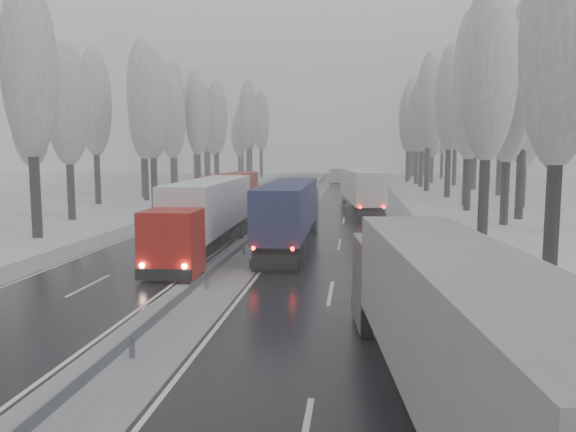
% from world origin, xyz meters
% --- Properties ---
extents(ground, '(260.00, 260.00, 0.00)m').
position_xyz_m(ground, '(0.00, 0.00, 0.00)').
color(ground, white).
rests_on(ground, ground).
extents(carriageway_right, '(7.50, 200.00, 0.03)m').
position_xyz_m(carriageway_right, '(5.25, 30.00, 0.01)').
color(carriageway_right, black).
rests_on(carriageway_right, ground).
extents(carriageway_left, '(7.50, 200.00, 0.03)m').
position_xyz_m(carriageway_left, '(-5.25, 30.00, 0.01)').
color(carriageway_left, black).
rests_on(carriageway_left, ground).
extents(median_slush, '(3.00, 200.00, 0.04)m').
position_xyz_m(median_slush, '(0.00, 30.00, 0.02)').
color(median_slush, '#9A9DA2').
rests_on(median_slush, ground).
extents(shoulder_right, '(2.40, 200.00, 0.04)m').
position_xyz_m(shoulder_right, '(10.20, 30.00, 0.02)').
color(shoulder_right, '#9A9DA2').
rests_on(shoulder_right, ground).
extents(shoulder_left, '(2.40, 200.00, 0.04)m').
position_xyz_m(shoulder_left, '(-10.20, 30.00, 0.02)').
color(shoulder_left, '#9A9DA2').
rests_on(shoulder_left, ground).
extents(median_guardrail, '(0.12, 200.00, 0.76)m').
position_xyz_m(median_guardrail, '(0.00, 29.99, 0.60)').
color(median_guardrail, slate).
rests_on(median_guardrail, ground).
extents(tree_16, '(3.60, 3.60, 16.53)m').
position_xyz_m(tree_16, '(15.04, 15.67, 10.67)').
color(tree_16, black).
rests_on(tree_16, ground).
extents(tree_18, '(3.60, 3.60, 16.58)m').
position_xyz_m(tree_18, '(14.51, 27.03, 10.70)').
color(tree_18, black).
rests_on(tree_18, ground).
extents(tree_19, '(3.60, 3.60, 14.57)m').
position_xyz_m(tree_19, '(20.02, 31.03, 9.42)').
color(tree_19, black).
rests_on(tree_19, ground).
extents(tree_20, '(3.60, 3.60, 15.71)m').
position_xyz_m(tree_20, '(17.90, 35.17, 10.14)').
color(tree_20, black).
rests_on(tree_20, ground).
extents(tree_21, '(3.60, 3.60, 18.62)m').
position_xyz_m(tree_21, '(20.12, 39.17, 12.00)').
color(tree_21, black).
rests_on(tree_21, ground).
extents(tree_22, '(3.60, 3.60, 15.86)m').
position_xyz_m(tree_22, '(17.02, 45.60, 10.24)').
color(tree_22, black).
rests_on(tree_22, ground).
extents(tree_23, '(3.60, 3.60, 13.55)m').
position_xyz_m(tree_23, '(23.31, 49.60, 8.77)').
color(tree_23, black).
rests_on(tree_23, ground).
extents(tree_24, '(3.60, 3.60, 20.49)m').
position_xyz_m(tree_24, '(17.90, 51.02, 13.19)').
color(tree_24, black).
rests_on(tree_24, ground).
extents(tree_25, '(3.60, 3.60, 19.44)m').
position_xyz_m(tree_25, '(24.81, 55.02, 12.52)').
color(tree_25, black).
rests_on(tree_25, ground).
extents(tree_26, '(3.60, 3.60, 18.78)m').
position_xyz_m(tree_26, '(17.56, 61.27, 12.10)').
color(tree_26, black).
rests_on(tree_26, ground).
extents(tree_27, '(3.60, 3.60, 17.62)m').
position_xyz_m(tree_27, '(24.72, 65.27, 11.36)').
color(tree_27, black).
rests_on(tree_27, ground).
extents(tree_28, '(3.60, 3.60, 19.62)m').
position_xyz_m(tree_28, '(16.34, 71.95, 12.64)').
color(tree_28, black).
rests_on(tree_28, ground).
extents(tree_29, '(3.60, 3.60, 18.11)m').
position_xyz_m(tree_29, '(23.71, 75.95, 11.67)').
color(tree_29, black).
rests_on(tree_29, ground).
extents(tree_30, '(3.60, 3.60, 17.86)m').
position_xyz_m(tree_30, '(16.56, 81.70, 11.52)').
color(tree_30, black).
rests_on(tree_30, ground).
extents(tree_31, '(3.60, 3.60, 18.58)m').
position_xyz_m(tree_31, '(22.48, 85.70, 11.97)').
color(tree_31, black).
rests_on(tree_31, ground).
extents(tree_32, '(3.60, 3.60, 17.33)m').
position_xyz_m(tree_32, '(16.63, 89.21, 11.18)').
color(tree_32, black).
rests_on(tree_32, ground).
extents(tree_33, '(3.60, 3.60, 14.33)m').
position_xyz_m(tree_33, '(19.77, 93.21, 9.26)').
color(tree_33, black).
rests_on(tree_33, ground).
extents(tree_34, '(3.60, 3.60, 17.63)m').
position_xyz_m(tree_34, '(15.73, 96.32, 11.37)').
color(tree_34, black).
rests_on(tree_34, ground).
extents(tree_35, '(3.60, 3.60, 18.25)m').
position_xyz_m(tree_35, '(24.94, 100.32, 11.77)').
color(tree_35, black).
rests_on(tree_35, ground).
extents(tree_36, '(3.60, 3.60, 20.23)m').
position_xyz_m(tree_36, '(17.04, 106.16, 13.02)').
color(tree_36, black).
rests_on(tree_36, ground).
extents(tree_37, '(3.60, 3.60, 16.37)m').
position_xyz_m(tree_37, '(24.02, 110.16, 10.56)').
color(tree_37, black).
rests_on(tree_37, ground).
extents(tree_38, '(3.60, 3.60, 17.97)m').
position_xyz_m(tree_38, '(18.73, 116.73, 11.59)').
color(tree_38, black).
rests_on(tree_38, ground).
extents(tree_39, '(3.60, 3.60, 16.19)m').
position_xyz_m(tree_39, '(21.55, 120.73, 10.45)').
color(tree_39, black).
rests_on(tree_39, ground).
extents(tree_58, '(3.60, 3.60, 17.21)m').
position_xyz_m(tree_58, '(-15.13, 24.57, 11.10)').
color(tree_58, black).
rests_on(tree_58, ground).
extents(tree_60, '(3.60, 3.60, 14.84)m').
position_xyz_m(tree_60, '(-17.75, 34.20, 9.59)').
color(tree_60, black).
rests_on(tree_60, ground).
extents(tree_61, '(3.60, 3.60, 13.95)m').
position_xyz_m(tree_61, '(-23.52, 38.20, 9.02)').
color(tree_61, black).
rests_on(tree_61, ground).
extents(tree_62, '(3.60, 3.60, 16.04)m').
position_xyz_m(tree_62, '(-13.94, 43.73, 10.36)').
color(tree_62, black).
rests_on(tree_62, ground).
extents(tree_63, '(3.60, 3.60, 16.88)m').
position_xyz_m(tree_63, '(-21.85, 47.73, 10.89)').
color(tree_63, black).
rests_on(tree_63, ground).
extents(tree_64, '(3.60, 3.60, 15.42)m').
position_xyz_m(tree_64, '(-18.26, 52.71, 9.96)').
color(tree_64, black).
rests_on(tree_64, ground).
extents(tree_65, '(3.60, 3.60, 19.48)m').
position_xyz_m(tree_65, '(-20.05, 56.71, 12.55)').
color(tree_65, black).
rests_on(tree_65, ground).
extents(tree_66, '(3.60, 3.60, 15.23)m').
position_xyz_m(tree_66, '(-18.16, 62.35, 9.84)').
color(tree_66, black).
rests_on(tree_66, ground).
extents(tree_67, '(3.60, 3.60, 17.09)m').
position_xyz_m(tree_67, '(-19.54, 66.35, 11.03)').
color(tree_67, black).
rests_on(tree_67, ground).
extents(tree_68, '(3.60, 3.60, 16.65)m').
position_xyz_m(tree_68, '(-16.58, 69.11, 10.75)').
color(tree_68, black).
rests_on(tree_68, ground).
extents(tree_69, '(3.60, 3.60, 19.35)m').
position_xyz_m(tree_69, '(-21.42, 73.11, 12.46)').
color(tree_69, black).
rests_on(tree_69, ground).
extents(tree_70, '(3.60, 3.60, 17.09)m').
position_xyz_m(tree_70, '(-16.33, 79.19, 11.03)').
color(tree_70, black).
rests_on(tree_70, ground).
extents(tree_71, '(3.60, 3.60, 19.61)m').
position_xyz_m(tree_71, '(-21.09, 83.19, 12.63)').
color(tree_71, black).
rests_on(tree_71, ground).
extents(tree_72, '(3.60, 3.60, 15.11)m').
position_xyz_m(tree_72, '(-18.93, 88.54, 9.76)').
color(tree_72, black).
rests_on(tree_72, ground).
extents(tree_73, '(3.60, 3.60, 17.22)m').
position_xyz_m(tree_73, '(-21.82, 92.54, 11.11)').
color(tree_73, black).
rests_on(tree_73, ground).
extents(tree_74, '(3.60, 3.60, 19.68)m').
position_xyz_m(tree_74, '(-15.07, 99.33, 12.67)').
color(tree_74, black).
rests_on(tree_74, ground).
extents(tree_75, '(3.60, 3.60, 18.60)m').
position_xyz_m(tree_75, '(-24.20, 103.33, 11.99)').
color(tree_75, black).
rests_on(tree_75, ground).
extents(tree_76, '(3.60, 3.60, 18.55)m').
position_xyz_m(tree_76, '(-14.05, 108.72, 11.95)').
color(tree_76, black).
rests_on(tree_76, ground).
extents(tree_77, '(3.60, 3.60, 14.32)m').
position_xyz_m(tree_77, '(-19.66, 112.72, 9.26)').
color(tree_77, black).
rests_on(tree_77, ground).
extents(tree_78, '(3.60, 3.60, 19.55)m').
position_xyz_m(tree_78, '(-17.56, 115.31, 12.59)').
color(tree_78, black).
rests_on(tree_78, ground).
extents(tree_79, '(3.60, 3.60, 17.07)m').
position_xyz_m(tree_79, '(-20.33, 119.31, 11.01)').
color(tree_79, black).
rests_on(tree_79, ground).
extents(truck_grey_tarp, '(4.06, 15.42, 3.92)m').
position_xyz_m(truck_grey_tarp, '(8.21, 1.07, 2.29)').
color(truck_grey_tarp, '#55545A').
rests_on(truck_grey_tarp, ground).
extents(truck_blue_box, '(2.60, 15.61, 3.99)m').
position_xyz_m(truck_blue_box, '(2.35, 22.58, 2.33)').
color(truck_blue_box, '#1E264B').
rests_on(truck_blue_box, ground).
extents(truck_cream_box, '(4.20, 16.00, 4.07)m').
position_xyz_m(truck_cream_box, '(6.68, 41.85, 2.37)').
color(truck_cream_box, beige).
rests_on(truck_cream_box, ground).
extents(box_truck_distant, '(2.60, 7.16, 2.63)m').
position_xyz_m(box_truck_distant, '(2.58, 90.06, 1.34)').
color(box_truck_distant, '#AEB1B6').
rests_on(box_truck_distant, ground).
extents(truck_red_white, '(2.94, 16.11, 4.11)m').
position_xyz_m(truck_red_white, '(-2.30, 20.63, 2.40)').
color(truck_red_white, '#A30F09').
rests_on(truck_red_white, ground).
extents(truck_red_red, '(2.90, 14.73, 3.76)m').
position_xyz_m(truck_red_red, '(-4.86, 37.06, 2.19)').
color(truck_red_red, '#9C1108').
rests_on(truck_red_red, ground).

